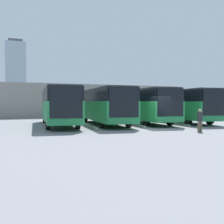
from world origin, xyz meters
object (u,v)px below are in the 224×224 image
bus_0 (179,105)px  bus_3 (59,105)px  pedestrian (200,120)px  bus_1 (143,105)px  bus_2 (104,105)px

bus_0 → bus_3: (12.34, -0.54, 0.00)m
bus_0 → pedestrian: (4.65, 8.60, -0.98)m
bus_1 → bus_2: size_ratio=1.00×
bus_0 → bus_2: (8.23, -0.13, 0.00)m
bus_0 → bus_2: same height
bus_2 → bus_3: 4.13m
bus_2 → pedestrian: size_ratio=7.65×
bus_2 → bus_3: (4.11, -0.41, 0.00)m
pedestrian → bus_1: bearing=-99.8°
bus_0 → bus_1: size_ratio=1.00×
bus_0 → bus_3: same height
bus_0 → bus_1: bearing=2.6°
bus_2 → bus_3: same height
bus_1 → bus_3: (8.23, -0.20, 0.00)m
pedestrian → bus_2: bearing=-74.1°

